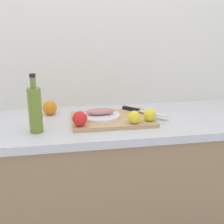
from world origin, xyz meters
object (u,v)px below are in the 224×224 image
Objects in this scene: lemon_0 at (150,115)px; olive_oil_bottle at (35,109)px; white_plate at (100,116)px; chef_knife at (139,111)px; fish_fillet at (100,111)px; cutting_board at (112,119)px.

lemon_0 is 0.57m from olive_oil_bottle.
white_plate is 0.92× the size of chef_knife.
white_plate is at bearing 156.11° from lemon_0.
chef_knife is 0.17m from lemon_0.
fish_fillet is 0.24m from chef_knife.
lemon_0 is (0.18, -0.09, 0.04)m from cutting_board.
chef_knife is (0.23, 0.06, -0.02)m from fish_fillet.
chef_knife reaches higher than white_plate.
fish_fillet is 0.35m from olive_oil_bottle.
olive_oil_bottle reaches higher than fish_fillet.
chef_knife is 3.53× the size of lemon_0.
cutting_board is at bearing 14.60° from olive_oil_bottle.
chef_knife is at bearing 22.62° from cutting_board.
chef_knife is (0.23, 0.06, 0.00)m from white_plate.
cutting_board is 2.71× the size of fish_fillet.
cutting_board is at bearing 152.67° from lemon_0.
cutting_board is 1.53× the size of olive_oil_bottle.
olive_oil_bottle is at bearing -115.82° from chef_knife.
cutting_board is 0.08m from fish_fillet.
white_plate is at bearing -119.26° from chef_knife.
fish_fillet is at bearing -153.43° from white_plate.
white_plate is 1.33× the size of fish_fillet.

